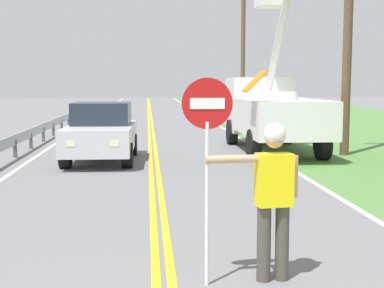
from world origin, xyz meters
name	(u,v)px	position (x,y,z in m)	size (l,w,h in m)	color
centerline_yellow_left	(149,137)	(-0.09, 20.00, 0.01)	(0.11, 110.00, 0.01)	yellow
centerline_yellow_right	(154,137)	(0.09, 20.00, 0.01)	(0.11, 110.00, 0.01)	yellow
edge_line_right	(237,136)	(3.60, 20.00, 0.01)	(0.12, 110.00, 0.01)	silver
edge_line_left	(64,138)	(-3.60, 20.00, 0.01)	(0.12, 110.00, 0.01)	silver
flagger_worker	(273,191)	(1.24, 3.22, 1.05)	(1.08, 0.28, 1.83)	#474238
stop_sign_paddle	(207,135)	(0.48, 3.13, 1.71)	(0.56, 0.04, 2.33)	silver
utility_bucket_truck	(270,108)	(3.96, 15.38, 1.42)	(2.70, 6.82, 5.61)	white
oncoming_sedan_nearest	(101,133)	(-1.50, 13.12, 0.83)	(2.00, 4.15, 1.70)	silver
utility_pole_near	(349,5)	(6.00, 13.82, 4.62)	(1.80, 0.28, 8.88)	brown
utility_pole_mid	(243,45)	(6.01, 32.37, 4.66)	(1.80, 0.28, 8.95)	brown
guardrail_left_shoulder	(23,137)	(-4.20, 15.22, 0.52)	(0.10, 32.00, 0.71)	#9EA0A3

